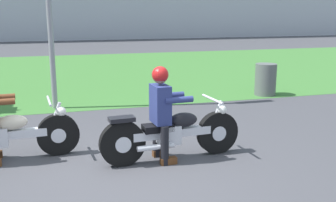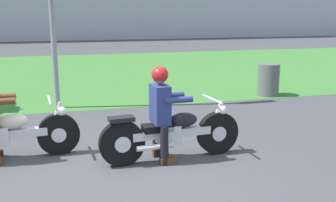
{
  "view_description": "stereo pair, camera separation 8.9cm",
  "coord_description": "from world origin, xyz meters",
  "px_view_note": "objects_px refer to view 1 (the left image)",
  "views": [
    {
      "loc": [
        -0.92,
        -5.03,
        2.16
      ],
      "look_at": [
        0.75,
        0.55,
        0.85
      ],
      "focal_mm": 42.44,
      "sensor_mm": 36.0,
      "label": 1
    },
    {
      "loc": [
        -0.84,
        -5.05,
        2.16
      ],
      "look_at": [
        0.75,
        0.55,
        0.85
      ],
      "focal_mm": 42.44,
      "sensor_mm": 36.0,
      "label": 2
    }
  ],
  "objects_px": {
    "motorcycle_follow": "(0,136)",
    "trash_can": "(266,80)",
    "rider_lead": "(161,107)",
    "motorcycle_lead": "(172,133)"
  },
  "relations": [
    {
      "from": "motorcycle_lead",
      "to": "rider_lead",
      "type": "xyz_separation_m",
      "value": [
        -0.17,
        -0.01,
        0.42
      ]
    },
    {
      "from": "rider_lead",
      "to": "motorcycle_follow",
      "type": "distance_m",
      "value": 2.39
    },
    {
      "from": "motorcycle_lead",
      "to": "trash_can",
      "type": "height_order",
      "value": "motorcycle_lead"
    },
    {
      "from": "motorcycle_follow",
      "to": "trash_can",
      "type": "bearing_deg",
      "value": 23.24
    },
    {
      "from": "rider_lead",
      "to": "trash_can",
      "type": "distance_m",
      "value": 5.45
    },
    {
      "from": "rider_lead",
      "to": "trash_can",
      "type": "bearing_deg",
      "value": 40.31
    },
    {
      "from": "rider_lead",
      "to": "trash_can",
      "type": "xyz_separation_m",
      "value": [
        3.91,
        3.77,
        -0.41
      ]
    },
    {
      "from": "motorcycle_lead",
      "to": "motorcycle_follow",
      "type": "relative_size",
      "value": 0.95
    },
    {
      "from": "motorcycle_lead",
      "to": "trash_can",
      "type": "distance_m",
      "value": 5.31
    },
    {
      "from": "motorcycle_follow",
      "to": "trash_can",
      "type": "xyz_separation_m",
      "value": [
        6.18,
        3.13,
        0.03
      ]
    }
  ]
}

